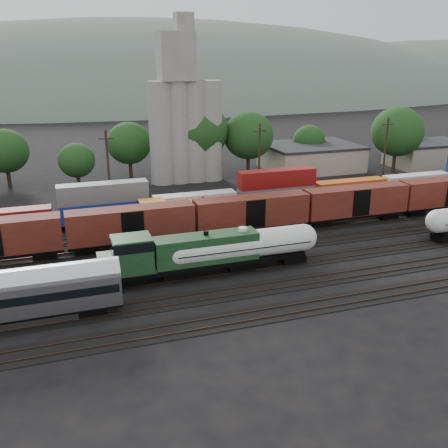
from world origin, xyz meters
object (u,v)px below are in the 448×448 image
object	(u,v)px
green_locomotive	(176,254)
orange_locomotive	(183,213)
tank_car_a	(243,246)
grain_silo	(185,120)

from	to	relation	value
green_locomotive	orange_locomotive	distance (m)	15.66
green_locomotive	tank_car_a	world-z (taller)	green_locomotive
tank_car_a	orange_locomotive	bearing A→B (deg)	100.67
grain_silo	tank_car_a	bearing A→B (deg)	-95.93
orange_locomotive	grain_silo	bearing A→B (deg)	74.76
green_locomotive	grain_silo	world-z (taller)	grain_silo
green_locomotive	tank_car_a	distance (m)	7.30
tank_car_a	orange_locomotive	xyz separation A→B (m)	(-2.83, 15.00, -0.36)
orange_locomotive	grain_silo	size ratio (longest dim) A/B	0.57
tank_car_a	grain_silo	size ratio (longest dim) A/B	0.60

